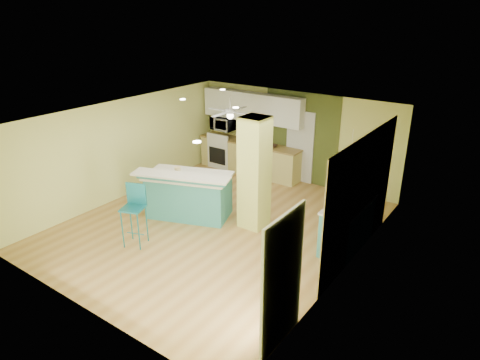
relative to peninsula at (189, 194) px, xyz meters
The scene contains 23 objects.
floor 1.02m from the peninsula, ahead, with size 6.00×7.00×0.01m, color #A6773A.
ceiling 2.14m from the peninsula, ahead, with size 6.00×7.00×0.01m, color white.
wall_back 3.65m from the peninsula, 76.19° to the left, with size 6.00×0.01×2.50m, color #D7DC76.
wall_front 3.70m from the peninsula, 76.39° to the right, with size 6.00×0.01×2.50m, color #D7DC76.
wall_left 2.26m from the peninsula, behind, with size 0.01×7.00×2.50m, color #D7DC76.
wall_right 3.92m from the peninsula, ahead, with size 0.01×7.00×2.50m, color #D7DC76.
wood_panel 3.95m from the peninsula, ahead, with size 0.02×3.40×2.50m, color #937D54.
olive_accent 3.69m from the peninsula, 73.05° to the left, with size 2.20×0.02×2.50m, color #465220.
interior_door 3.62m from the peninsula, 72.92° to the left, with size 0.82×0.05×2.00m, color silver.
french_door 4.51m from the peninsula, 31.31° to the right, with size 0.04×1.08×2.10m, color silver.
column 1.73m from the peninsula, 17.46° to the left, with size 0.55×0.55×2.50m, color #CBD261.
kitchen_run 3.21m from the peninsula, 97.98° to the left, with size 3.25×0.63×0.94m.
stove 3.46m from the peninsula, 113.79° to the left, with size 0.76×0.66×1.08m.
upper_cabinets 3.61m from the peninsula, 97.69° to the left, with size 3.20×0.34×0.80m, color white.
microwave 3.56m from the peninsula, 113.73° to the left, with size 0.70×0.48×0.39m, color white.
ceiling_fan 2.51m from the peninsula, 97.08° to the left, with size 1.41×1.41×0.61m.
pendant_lamp 3.82m from the peninsula, 11.66° to the left, with size 0.14×0.14×0.69m.
wall_decor 4.02m from the peninsula, 11.44° to the left, with size 0.03×0.90×0.70m, color brown.
peninsula is the anchor object (origin of this frame).
bar_stool 1.59m from the peninsula, 91.76° to the right, with size 0.55×0.55×1.30m.
side_counter 3.64m from the peninsula, 12.56° to the left, with size 0.65×1.52×0.98m.
fruit_bowl 3.20m from the peninsula, 83.58° to the left, with size 0.27×0.27×0.07m, color #352215.
canister 0.61m from the peninsula, 164.56° to the right, with size 0.14×0.14×0.16m, color gold.
Camera 1 is at (5.35, -6.68, 4.58)m, focal length 32.00 mm.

